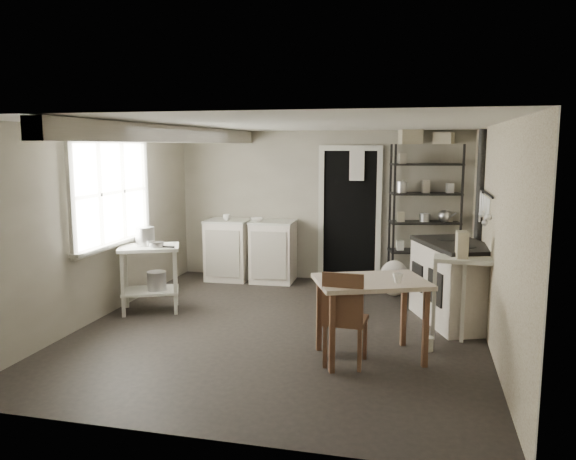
% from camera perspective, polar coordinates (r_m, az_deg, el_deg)
% --- Properties ---
extents(floor, '(5.00, 5.00, 0.00)m').
position_cam_1_polar(floor, '(6.52, -0.62, -9.99)').
color(floor, black).
rests_on(floor, ground).
extents(ceiling, '(5.00, 5.00, 0.00)m').
position_cam_1_polar(ceiling, '(6.19, -0.65, 10.65)').
color(ceiling, silver).
rests_on(ceiling, wall_back).
extents(wall_back, '(4.50, 0.02, 2.30)m').
position_cam_1_polar(wall_back, '(8.68, 3.37, 2.43)').
color(wall_back, '#9E9887').
rests_on(wall_back, ground).
extents(wall_front, '(4.50, 0.02, 2.30)m').
position_cam_1_polar(wall_front, '(3.92, -9.56, -5.22)').
color(wall_front, '#9E9887').
rests_on(wall_front, ground).
extents(wall_left, '(0.02, 5.00, 2.30)m').
position_cam_1_polar(wall_left, '(7.13, -18.46, 0.67)').
color(wall_left, '#9E9887').
rests_on(wall_left, ground).
extents(wall_right, '(0.02, 5.00, 2.30)m').
position_cam_1_polar(wall_right, '(6.12, 20.28, -0.67)').
color(wall_right, '#9E9887').
rests_on(wall_right, ground).
extents(window, '(0.12, 1.76, 1.28)m').
position_cam_1_polar(window, '(7.25, -17.56, 3.62)').
color(window, beige).
rests_on(window, wall_left).
extents(doorway, '(0.96, 0.10, 2.08)m').
position_cam_1_polar(doorway, '(8.60, 6.28, 1.33)').
color(doorway, beige).
rests_on(doorway, ground).
extents(ceiling_beam, '(0.18, 5.00, 0.18)m').
position_cam_1_polar(ceiling_beam, '(6.58, -10.99, 9.50)').
color(ceiling_beam, beige).
rests_on(ceiling_beam, ceiling).
extents(wallpaper_panel, '(0.01, 5.00, 2.30)m').
position_cam_1_polar(wallpaper_panel, '(6.12, 20.18, -0.67)').
color(wallpaper_panel, beige).
rests_on(wallpaper_panel, wall_right).
extents(utensil_rail, '(0.06, 1.20, 0.44)m').
position_cam_1_polar(utensil_rail, '(6.66, 19.34, 3.56)').
color(utensil_rail, silver).
rests_on(utensil_rail, wall_right).
extents(prep_table, '(0.88, 0.77, 0.84)m').
position_cam_1_polar(prep_table, '(7.30, -13.83, -4.95)').
color(prep_table, beige).
rests_on(prep_table, ground).
extents(stockpot, '(0.30, 0.30, 0.25)m').
position_cam_1_polar(stockpot, '(7.26, -14.32, -0.70)').
color(stockpot, silver).
rests_on(stockpot, prep_table).
extents(saucepan, '(0.19, 0.19, 0.10)m').
position_cam_1_polar(saucepan, '(7.09, -13.22, -1.61)').
color(saucepan, silver).
rests_on(saucepan, prep_table).
extents(bucket, '(0.25, 0.25, 0.26)m').
position_cam_1_polar(bucket, '(7.26, -13.19, -5.12)').
color(bucket, silver).
rests_on(bucket, prep_table).
extents(base_cabinets, '(1.45, 0.66, 0.94)m').
position_cam_1_polar(base_cabinets, '(8.72, -3.80, -2.13)').
color(base_cabinets, silver).
rests_on(base_cabinets, ground).
extents(mixing_bowl, '(0.36, 0.36, 0.07)m').
position_cam_1_polar(mixing_bowl, '(8.52, -3.22, 0.99)').
color(mixing_bowl, white).
rests_on(mixing_bowl, base_cabinets).
extents(counter_cup, '(0.13, 0.13, 0.10)m').
position_cam_1_polar(counter_cup, '(8.65, -6.24, 1.16)').
color(counter_cup, white).
rests_on(counter_cup, base_cabinets).
extents(shelf_rack, '(1.05, 0.60, 2.10)m').
position_cam_1_polar(shelf_rack, '(8.38, 13.69, 0.61)').
color(shelf_rack, black).
rests_on(shelf_rack, ground).
extents(shelf_jar, '(0.11, 0.11, 0.18)m').
position_cam_1_polar(shelf_jar, '(8.38, 11.54, 3.51)').
color(shelf_jar, white).
rests_on(shelf_jar, shelf_rack).
extents(storage_box_a, '(0.36, 0.33, 0.20)m').
position_cam_1_polar(storage_box_a, '(8.26, 12.28, 7.92)').
color(storage_box_a, beige).
rests_on(storage_box_a, shelf_rack).
extents(storage_box_b, '(0.31, 0.29, 0.17)m').
position_cam_1_polar(storage_box_b, '(8.37, 15.49, 7.68)').
color(storage_box_b, beige).
rests_on(storage_box_b, shelf_rack).
extents(stove, '(1.08, 1.38, 0.95)m').
position_cam_1_polar(stove, '(6.92, 16.56, -5.47)').
color(stove, silver).
rests_on(stove, ground).
extents(stovepipe, '(0.14, 0.14, 1.42)m').
position_cam_1_polar(stovepipe, '(7.23, 19.00, 4.25)').
color(stovepipe, black).
rests_on(stovepipe, stove).
extents(side_ledge, '(0.61, 0.35, 0.92)m').
position_cam_1_polar(side_ledge, '(6.26, 17.16, -7.07)').
color(side_ledge, beige).
rests_on(side_ledge, ground).
extents(oats_box, '(0.13, 0.19, 0.28)m').
position_cam_1_polar(oats_box, '(6.13, 17.23, -1.83)').
color(oats_box, beige).
rests_on(oats_box, side_ledge).
extents(work_table, '(1.24, 1.07, 0.79)m').
position_cam_1_polar(work_table, '(5.61, 8.35, -9.12)').
color(work_table, beige).
rests_on(work_table, ground).
extents(table_cup, '(0.10, 0.10, 0.09)m').
position_cam_1_polar(table_cup, '(5.41, 11.08, -5.18)').
color(table_cup, white).
rests_on(table_cup, work_table).
extents(chair, '(0.40, 0.42, 0.93)m').
position_cam_1_polar(chair, '(5.42, 5.91, -8.55)').
color(chair, '#533423').
rests_on(chair, ground).
extents(flour_sack, '(0.46, 0.41, 0.50)m').
position_cam_1_polar(flour_sack, '(7.97, 10.74, -4.89)').
color(flour_sack, silver).
rests_on(flour_sack, ground).
extents(floor_crock, '(0.14, 0.14, 0.14)m').
position_cam_1_polar(floor_crock, '(6.02, 14.01, -11.12)').
color(floor_crock, white).
rests_on(floor_crock, ground).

